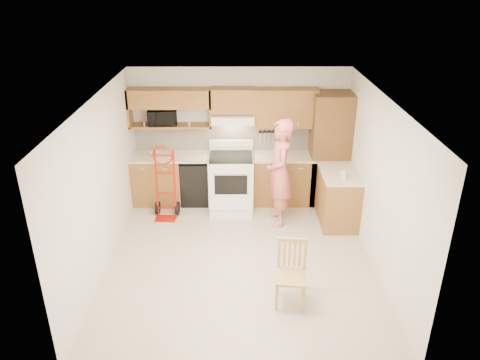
{
  "coord_description": "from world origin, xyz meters",
  "views": [
    {
      "loc": [
        -0.03,
        -6.02,
        4.09
      ],
      "look_at": [
        0.0,
        0.5,
        1.1
      ],
      "focal_mm": 34.73,
      "sensor_mm": 36.0,
      "label": 1
    }
  ],
  "objects_px": {
    "dining_chair": "(291,275)",
    "range": "(231,178)",
    "microwave": "(162,117)",
    "hand_truck": "(165,186)",
    "person": "(280,173)"
  },
  "relations": [
    {
      "from": "microwave",
      "to": "hand_truck",
      "type": "xyz_separation_m",
      "value": [
        0.08,
        -0.77,
        -1.02
      ]
    },
    {
      "from": "range",
      "to": "hand_truck",
      "type": "height_order",
      "value": "hand_truck"
    },
    {
      "from": "person",
      "to": "hand_truck",
      "type": "relative_size",
      "value": 1.53
    },
    {
      "from": "range",
      "to": "hand_truck",
      "type": "bearing_deg",
      "value": -161.77
    },
    {
      "from": "microwave",
      "to": "range",
      "type": "bearing_deg",
      "value": -25.1
    },
    {
      "from": "person",
      "to": "microwave",
      "type": "bearing_deg",
      "value": -117.48
    },
    {
      "from": "person",
      "to": "dining_chair",
      "type": "height_order",
      "value": "person"
    },
    {
      "from": "microwave",
      "to": "range",
      "type": "distance_m",
      "value": 1.66
    },
    {
      "from": "range",
      "to": "hand_truck",
      "type": "relative_size",
      "value": 0.97
    },
    {
      "from": "microwave",
      "to": "person",
      "type": "height_order",
      "value": "person"
    },
    {
      "from": "microwave",
      "to": "person",
      "type": "xyz_separation_m",
      "value": [
        2.07,
        -0.95,
        -0.69
      ]
    },
    {
      "from": "dining_chair",
      "to": "range",
      "type": "bearing_deg",
      "value": 113.85
    },
    {
      "from": "range",
      "to": "dining_chair",
      "type": "xyz_separation_m",
      "value": [
        0.82,
        -2.75,
        -0.15
      ]
    },
    {
      "from": "microwave",
      "to": "hand_truck",
      "type": "relative_size",
      "value": 0.43
    },
    {
      "from": "range",
      "to": "dining_chair",
      "type": "distance_m",
      "value": 2.87
    }
  ]
}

